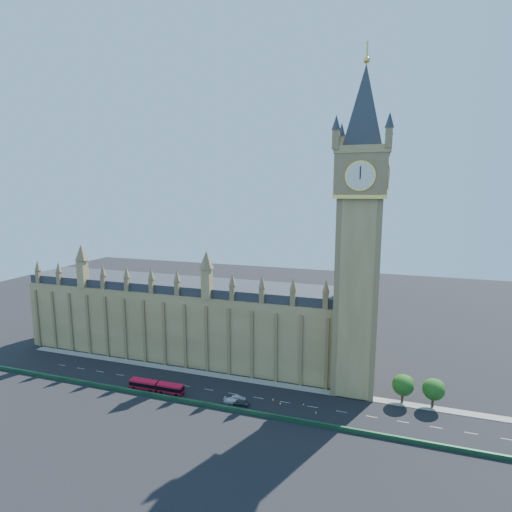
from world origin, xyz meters
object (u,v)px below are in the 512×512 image
(car_silver, at_px, (238,398))
(car_white, at_px, (233,401))
(car_grey, at_px, (241,403))
(red_bus, at_px, (156,386))

(car_silver, bearing_deg, car_white, 153.17)
(car_grey, distance_m, car_silver, 2.84)
(car_grey, bearing_deg, red_bus, 88.33)
(red_bus, xyz_separation_m, car_silver, (25.50, 2.68, -0.90))
(car_grey, relative_size, car_silver, 1.12)
(red_bus, distance_m, car_grey, 27.26)
(car_grey, bearing_deg, car_white, 83.66)
(car_white, bearing_deg, red_bus, 84.85)
(red_bus, height_order, car_grey, red_bus)
(car_grey, relative_size, car_white, 0.87)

